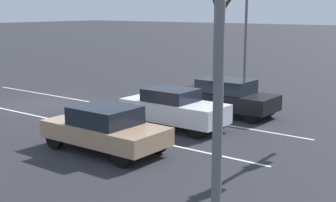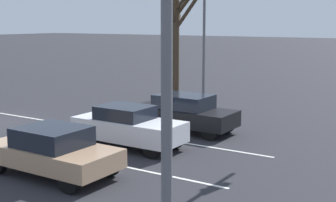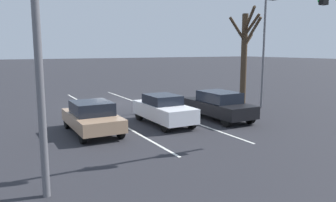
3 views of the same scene
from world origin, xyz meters
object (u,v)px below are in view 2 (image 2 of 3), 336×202
at_px(car_white_midlane_front, 128,126).
at_px(car_tan_rightlane_front, 52,150).
at_px(street_lamp_left_shoulder, 202,14).
at_px(car_black_leftlane_front, 183,112).
at_px(bare_tree_near, 177,39).

distance_m(car_white_midlane_front, car_tan_rightlane_front, 3.80).
relative_size(car_white_midlane_front, street_lamp_left_shoulder, 0.49).
distance_m(car_black_leftlane_front, street_lamp_left_shoulder, 6.45).
relative_size(car_black_leftlane_front, car_tan_rightlane_front, 1.07).
height_order(car_white_midlane_front, street_lamp_left_shoulder, street_lamp_left_shoulder).
relative_size(car_white_midlane_front, car_tan_rightlane_front, 1.00).
bearing_deg(car_black_leftlane_front, car_tan_rightlane_front, -2.91).
bearing_deg(street_lamp_left_shoulder, car_white_midlane_front, 9.07).
relative_size(car_white_midlane_front, car_black_leftlane_front, 0.93).
height_order(car_black_leftlane_front, bare_tree_near, bare_tree_near).
distance_m(car_tan_rightlane_front, street_lamp_left_shoulder, 12.50).
xyz_separation_m(street_lamp_left_shoulder, bare_tree_near, (0.07, -1.47, -1.32)).
relative_size(car_tan_rightlane_front, street_lamp_left_shoulder, 0.49).
distance_m(car_black_leftlane_front, bare_tree_near, 6.22).
relative_size(car_black_leftlane_front, bare_tree_near, 0.69).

